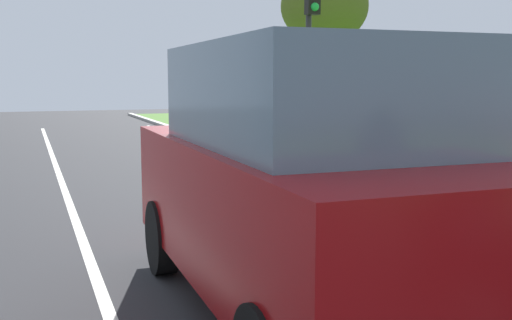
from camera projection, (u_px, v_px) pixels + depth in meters
ground_plane at (113, 201)px, 10.05m from camera, size 60.00×60.00×0.00m
lane_line_center at (69, 204)px, 9.80m from camera, size 0.12×32.00×0.01m
lane_line_right_edge at (310, 187)px, 11.31m from camera, size 0.12×32.00×0.01m
curb_right at (334, 182)px, 11.48m from camera, size 0.24×48.00×0.12m
car_suv_ahead at (303, 181)px, 5.00m from camera, size 2.01×4.52×2.28m
traffic_light_near_right at (311, 31)px, 14.55m from camera, size 0.32×0.50×4.57m
tree_roadside_far at (324, 7)px, 20.91m from camera, size 3.02×3.02×5.77m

